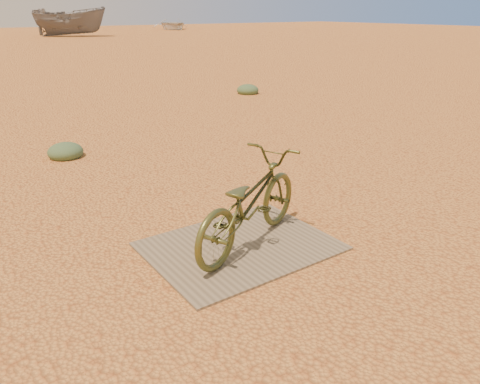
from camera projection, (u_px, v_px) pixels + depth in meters
ground at (209, 231)px, 4.69m from camera, size 120.00×120.00×0.00m
plywood_board at (240, 246)px, 4.37m from camera, size 1.67×1.28×0.02m
bicycle at (249, 202)px, 4.24m from camera, size 1.71×1.13×0.85m
boat_mid_right at (70, 22)px, 37.24m from camera, size 6.07×4.97×2.25m
boat_far_right at (172, 24)px, 50.24m from camera, size 5.25×6.19×1.09m
kale_a at (66, 157)px, 7.04m from camera, size 0.52×0.52×0.29m
kale_b at (248, 94)px, 12.30m from camera, size 0.57×0.57×0.31m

